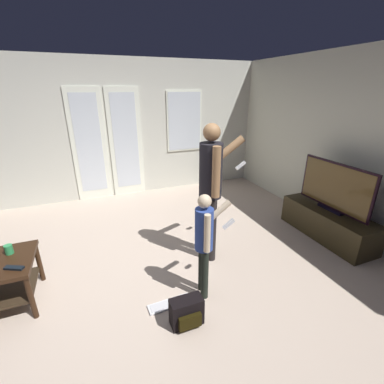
{
  "coord_description": "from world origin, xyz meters",
  "views": [
    {
      "loc": [
        -0.27,
        -2.51,
        2.03
      ],
      "look_at": [
        0.7,
        -0.07,
        0.99
      ],
      "focal_mm": 24.69,
      "sensor_mm": 36.0,
      "label": 1
    }
  ],
  "objects_px": {
    "backpack": "(187,312)",
    "tv_remote_black": "(14,268)",
    "loose_keyboard": "(170,304)",
    "tv_stand": "(328,223)",
    "person_adult": "(212,182)",
    "person_child": "(205,237)",
    "cup_near_edge": "(9,249)",
    "flat_screen_tv": "(335,187)"
  },
  "relations": [
    {
      "from": "person_adult",
      "to": "person_child",
      "type": "distance_m",
      "value": 0.77
    },
    {
      "from": "person_child",
      "to": "cup_near_edge",
      "type": "height_order",
      "value": "person_child"
    },
    {
      "from": "tv_remote_black",
      "to": "cup_near_edge",
      "type": "bearing_deg",
      "value": 133.47
    },
    {
      "from": "flat_screen_tv",
      "to": "cup_near_edge",
      "type": "relative_size",
      "value": 11.73
    },
    {
      "from": "tv_stand",
      "to": "tv_remote_black",
      "type": "bearing_deg",
      "value": 179.8
    },
    {
      "from": "person_adult",
      "to": "tv_remote_black",
      "type": "bearing_deg",
      "value": -174.59
    },
    {
      "from": "person_child",
      "to": "cup_near_edge",
      "type": "bearing_deg",
      "value": 158.81
    },
    {
      "from": "person_child",
      "to": "loose_keyboard",
      "type": "distance_m",
      "value": 0.77
    },
    {
      "from": "loose_keyboard",
      "to": "flat_screen_tv",
      "type": "bearing_deg",
      "value": 9.66
    },
    {
      "from": "person_adult",
      "to": "cup_near_edge",
      "type": "bearing_deg",
      "value": 177.38
    },
    {
      "from": "backpack",
      "to": "loose_keyboard",
      "type": "distance_m",
      "value": 0.31
    },
    {
      "from": "person_child",
      "to": "backpack",
      "type": "distance_m",
      "value": 0.69
    },
    {
      "from": "cup_near_edge",
      "to": "tv_remote_black",
      "type": "xyz_separation_m",
      "value": [
        0.09,
        -0.29,
        -0.04
      ]
    },
    {
      "from": "loose_keyboard",
      "to": "tv_remote_black",
      "type": "relative_size",
      "value": 2.62
    },
    {
      "from": "flat_screen_tv",
      "to": "cup_near_edge",
      "type": "bearing_deg",
      "value": 175.59
    },
    {
      "from": "person_adult",
      "to": "loose_keyboard",
      "type": "bearing_deg",
      "value": -139.31
    },
    {
      "from": "flat_screen_tv",
      "to": "backpack",
      "type": "distance_m",
      "value": 2.61
    },
    {
      "from": "person_adult",
      "to": "cup_near_edge",
      "type": "xyz_separation_m",
      "value": [
        -2.15,
        0.1,
        -0.46
      ]
    },
    {
      "from": "person_child",
      "to": "cup_near_edge",
      "type": "relative_size",
      "value": 11.84
    },
    {
      "from": "person_adult",
      "to": "tv_stand",
      "type": "bearing_deg",
      "value": -6.69
    },
    {
      "from": "tv_stand",
      "to": "person_child",
      "type": "height_order",
      "value": "person_child"
    },
    {
      "from": "tv_remote_black",
      "to": "backpack",
      "type": "bearing_deg",
      "value": -0.67
    },
    {
      "from": "person_adult",
      "to": "cup_near_edge",
      "type": "height_order",
      "value": "person_adult"
    },
    {
      "from": "loose_keyboard",
      "to": "cup_near_edge",
      "type": "height_order",
      "value": "cup_near_edge"
    },
    {
      "from": "person_adult",
      "to": "tv_remote_black",
      "type": "distance_m",
      "value": 2.13
    },
    {
      "from": "person_child",
      "to": "loose_keyboard",
      "type": "bearing_deg",
      "value": -175.24
    },
    {
      "from": "tv_stand",
      "to": "person_adult",
      "type": "xyz_separation_m",
      "value": [
        -1.78,
        0.21,
        0.8
      ]
    },
    {
      "from": "backpack",
      "to": "flat_screen_tv",
      "type": "bearing_deg",
      "value": 16.1
    },
    {
      "from": "tv_stand",
      "to": "loose_keyboard",
      "type": "height_order",
      "value": "tv_stand"
    },
    {
      "from": "tv_stand",
      "to": "tv_remote_black",
      "type": "relative_size",
      "value": 7.97
    },
    {
      "from": "backpack",
      "to": "person_child",
      "type": "bearing_deg",
      "value": 44.89
    },
    {
      "from": "backpack",
      "to": "loose_keyboard",
      "type": "relative_size",
      "value": 0.67
    },
    {
      "from": "tv_stand",
      "to": "person_child",
      "type": "distance_m",
      "value": 2.21
    },
    {
      "from": "person_adult",
      "to": "cup_near_edge",
      "type": "distance_m",
      "value": 2.2
    },
    {
      "from": "backpack",
      "to": "tv_remote_black",
      "type": "distance_m",
      "value": 1.62
    },
    {
      "from": "loose_keyboard",
      "to": "cup_near_edge",
      "type": "relative_size",
      "value": 4.69
    },
    {
      "from": "flat_screen_tv",
      "to": "tv_remote_black",
      "type": "relative_size",
      "value": 6.55
    },
    {
      "from": "backpack",
      "to": "loose_keyboard",
      "type": "height_order",
      "value": "backpack"
    },
    {
      "from": "tv_stand",
      "to": "flat_screen_tv",
      "type": "xyz_separation_m",
      "value": [
        -0.0,
        0.0,
        0.56
      ]
    },
    {
      "from": "tv_stand",
      "to": "person_child",
      "type": "relative_size",
      "value": 1.21
    },
    {
      "from": "person_adult",
      "to": "backpack",
      "type": "height_order",
      "value": "person_adult"
    },
    {
      "from": "flat_screen_tv",
      "to": "tv_stand",
      "type": "bearing_deg",
      "value": -65.17
    }
  ]
}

